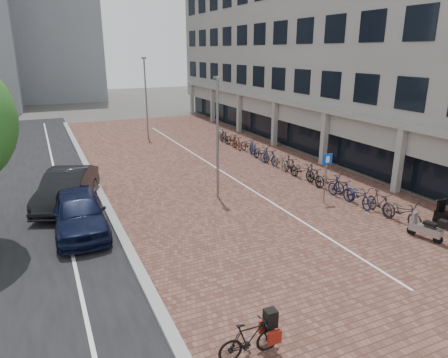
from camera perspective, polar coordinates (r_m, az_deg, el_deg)
ground at (r=14.66m, az=10.00°, el=-11.34°), size 140.00×140.00×0.00m
plaza_brick at (r=25.37m, az=-1.53°, el=1.50°), size 14.50×42.00×0.04m
street_asphalt at (r=23.56m, az=-26.97°, el=-1.75°), size 8.00×50.00×0.03m
curb at (r=23.62m, az=-17.58°, el=-0.41°), size 0.35×42.00×0.14m
lane_line at (r=23.52m, az=-22.14°, el=-1.10°), size 0.12×44.00×0.00m
parking_line at (r=25.44m, az=-1.12°, el=1.61°), size 0.10×30.00×0.00m
office_building at (r=33.49m, az=13.99°, el=19.50°), size 8.40×40.00×15.00m
car_navy at (r=17.35m, az=-19.59°, el=-4.38°), size 2.07×4.98×1.69m
car_dark at (r=20.44m, az=-21.04°, el=-1.23°), size 3.52×5.46×1.70m
hero_bike at (r=10.38m, az=3.57°, el=-21.33°), size 1.62×0.49×1.14m
scooter_front at (r=17.64m, az=26.36°, el=-6.09°), size 0.79×1.50×0.99m
parking_sign at (r=19.70m, az=14.06°, el=1.16°), size 0.51×0.10×2.44m
lamp_near at (r=19.54m, az=-0.91°, el=5.39°), size 0.12×0.12×5.81m
lamp_far at (r=34.18m, az=-10.80°, el=10.85°), size 0.12×0.12×6.43m
bike_row at (r=25.40m, az=7.91°, el=2.55°), size 1.16×20.41×1.05m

